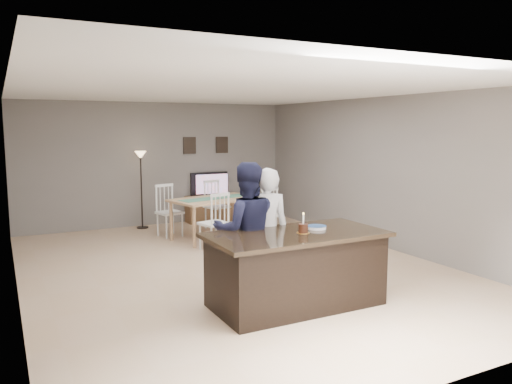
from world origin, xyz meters
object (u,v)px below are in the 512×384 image
man (246,230)px  plate_stack (316,227)px  floor_lamp (141,169)px  kitchen_island (296,269)px  television (211,184)px  tv_console (212,208)px  birthday_cake (303,228)px  woman (266,231)px  dining_table (215,205)px

man → plate_stack: bearing=165.6°
man → floor_lamp: (-0.04, 4.97, 0.42)m
kitchen_island → television: size_ratio=2.35×
tv_console → man: man is taller
tv_console → floor_lamp: size_ratio=0.72×
floor_lamp → birthday_cake: bearing=-84.8°
kitchen_island → plate_stack: bearing=13.0°
kitchen_island → man: (-0.40, 0.55, 0.41)m
tv_console → woman: bearing=-104.7°
man → floor_lamp: 4.99m
television → floor_lamp: 1.70m
television → dining_table: 1.89m
kitchen_island → tv_console: size_ratio=1.79×
tv_console → birthday_cake: bearing=-101.4°
birthday_cake → dining_table: 3.97m
birthday_cake → kitchen_island: bearing=140.8°
woman → dining_table: size_ratio=0.74×
television → woman: (-1.31, -5.09, -0.04)m
tv_console → floor_lamp: floor_lamp is taller
dining_table → floor_lamp: (-1.02, 1.65, 0.63)m
woman → birthday_cake: (0.18, -0.60, 0.13)m
kitchen_island → woman: woman is taller
birthday_cake → plate_stack: size_ratio=0.99×
man → floor_lamp: size_ratio=1.04×
television → dining_table: (-0.63, -1.77, -0.21)m
plate_stack → dining_table: dining_table is taller
television → birthday_cake: bearing=78.7°
tv_console → plate_stack: plate_stack is taller
woman → man: bearing=18.3°
tv_console → floor_lamp: (-1.64, -0.05, 0.99)m
kitchen_island → floor_lamp: size_ratio=1.30×
kitchen_island → woman: size_ratio=1.31×
tv_console → man: 5.30m
dining_table → man: bearing=-119.8°
man → birthday_cake: (0.47, -0.60, 0.09)m
television → dining_table: bearing=70.5°
kitchen_island → floor_lamp: (-0.44, 5.52, 0.83)m
tv_console → woman: size_ratio=0.73×
television → woman: size_ratio=0.55×
tv_console → dining_table: dining_table is taller
woman → floor_lamp: bearing=-67.9°
woman → birthday_cake: size_ratio=6.71×
birthday_cake → plate_stack: (0.28, 0.13, -0.04)m
kitchen_island → television: bearing=78.0°
man → plate_stack: size_ratio=6.99×
kitchen_island → man: bearing=126.1°
tv_console → dining_table: size_ratio=0.54×
kitchen_island → tv_console: bearing=77.8°
plate_stack → floor_lamp: floor_lamp is taller
plate_stack → floor_lamp: bearing=98.3°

